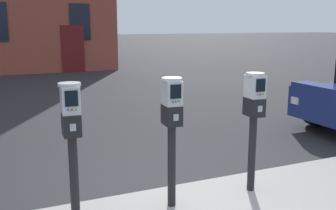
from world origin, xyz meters
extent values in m
plane|color=#28282B|center=(0.00, 0.00, 0.00)|extent=(160.00, 160.00, 0.00)
cylinder|color=black|center=(-1.33, -0.30, 0.61)|extent=(0.10, 0.10, 0.94)
cube|color=black|center=(-1.33, -0.30, 1.19)|extent=(0.18, 0.25, 0.22)
cube|color=#A5A8AD|center=(-1.34, -0.43, 1.19)|extent=(0.06, 0.02, 0.07)
cube|color=#B7BABF|center=(-1.33, -0.30, 1.43)|extent=(0.18, 0.24, 0.27)
cube|color=black|center=(-1.34, -0.42, 1.46)|extent=(0.12, 0.02, 0.15)
cylinder|color=blue|center=(-1.37, -0.42, 1.36)|extent=(0.02, 0.01, 0.02)
cylinder|color=red|center=(-1.34, -0.42, 1.36)|extent=(0.02, 0.01, 0.02)
cylinder|color=green|center=(-1.30, -0.42, 1.36)|extent=(0.02, 0.01, 0.02)
cylinder|color=#B7BABF|center=(-1.33, -0.30, 1.58)|extent=(0.23, 0.23, 0.03)
cylinder|color=black|center=(-0.26, -0.30, 0.61)|extent=(0.10, 0.10, 0.94)
cube|color=black|center=(-0.26, -0.30, 1.18)|extent=(0.18, 0.25, 0.22)
cube|color=#A5A8AD|center=(-0.27, -0.43, 1.18)|extent=(0.06, 0.02, 0.07)
cube|color=#B7BABF|center=(-0.26, -0.30, 1.42)|extent=(0.18, 0.24, 0.26)
cube|color=black|center=(-0.27, -0.42, 1.46)|extent=(0.12, 0.02, 0.15)
cylinder|color=blue|center=(-0.31, -0.42, 1.35)|extent=(0.02, 0.01, 0.02)
cylinder|color=red|center=(-0.27, -0.42, 1.35)|extent=(0.02, 0.01, 0.02)
cylinder|color=green|center=(-0.24, -0.42, 1.35)|extent=(0.02, 0.01, 0.02)
cylinder|color=#B7BABF|center=(-0.26, -0.30, 1.57)|extent=(0.23, 0.23, 0.03)
cylinder|color=black|center=(0.80, -0.30, 0.61)|extent=(0.10, 0.10, 0.94)
cube|color=black|center=(0.80, -0.30, 1.18)|extent=(0.18, 0.25, 0.22)
cube|color=#A5A8AD|center=(0.79, -0.43, 1.18)|extent=(0.06, 0.02, 0.07)
cube|color=#B7BABF|center=(0.80, -0.30, 1.42)|extent=(0.18, 0.24, 0.26)
cube|color=black|center=(0.79, -0.42, 1.46)|extent=(0.12, 0.02, 0.15)
cylinder|color=blue|center=(0.76, -0.42, 1.35)|extent=(0.02, 0.01, 0.02)
cylinder|color=red|center=(0.79, -0.42, 1.35)|extent=(0.02, 0.01, 0.02)
cylinder|color=green|center=(0.83, -0.42, 1.35)|extent=(0.02, 0.01, 0.02)
cylinder|color=#B7BABF|center=(0.80, -0.30, 1.57)|extent=(0.23, 0.23, 0.03)
cube|color=navy|center=(3.77, 1.40, 0.94)|extent=(0.45, 1.68, 0.10)
cube|color=white|center=(3.55, 2.08, 0.62)|extent=(0.04, 0.20, 0.14)
cylinder|color=black|center=(4.28, 2.22, 0.32)|extent=(0.64, 0.22, 0.64)
cube|color=black|center=(1.69, 14.06, 2.25)|extent=(0.90, 0.06, 1.60)
cube|color=#591414|center=(1.32, 14.06, 1.05)|extent=(1.00, 0.07, 2.10)
camera|label=1|loc=(-1.96, -4.07, 2.14)|focal=42.27mm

